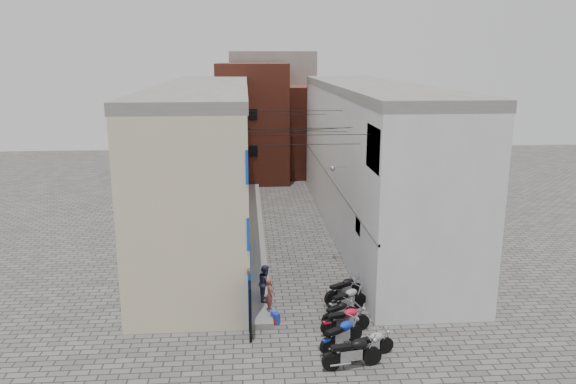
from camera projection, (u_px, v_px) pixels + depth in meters
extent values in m
plane|color=#53514E|center=(313.00, 328.00, 22.45)|extent=(90.00, 90.00, 0.00)
cube|color=slate|center=(256.00, 229.00, 34.87)|extent=(0.90, 26.00, 0.25)
cube|color=beige|center=(206.00, 165.00, 33.68)|extent=(5.00, 26.00, 8.50)
cube|color=#C97771|center=(247.00, 168.00, 33.92)|extent=(0.10, 26.00, 0.80)
cube|color=#0C43BA|center=(249.00, 257.00, 26.71)|extent=(0.12, 10.20, 2.40)
cube|color=#0C43BA|center=(247.00, 175.00, 25.76)|extent=(0.10, 10.20, 4.00)
cube|color=slate|center=(203.00, 89.00, 32.61)|extent=(5.10, 26.00, 0.50)
cube|color=black|center=(250.00, 309.00, 21.62)|extent=(0.10, 1.20, 2.20)
cube|color=silver|center=(370.00, 162.00, 34.40)|extent=(5.00, 26.00, 8.50)
cube|color=#0C43BA|center=(374.00, 148.00, 22.43)|extent=(0.10, 2.40, 1.80)
cube|color=white|center=(359.00, 226.00, 25.80)|extent=(0.08, 1.00, 0.70)
cylinder|color=#B2B2B7|center=(341.00, 166.00, 28.16)|extent=(0.80, 0.06, 0.06)
sphere|color=#B2B2B7|center=(333.00, 168.00, 28.15)|extent=(0.28, 0.28, 0.28)
cube|color=slate|center=(373.00, 88.00, 33.34)|extent=(5.10, 26.00, 0.50)
cube|color=slate|center=(330.00, 176.00, 34.43)|extent=(0.10, 26.00, 0.12)
cube|color=brown|center=(252.00, 123.00, 48.25)|extent=(6.00, 6.00, 10.00)
cube|color=brown|center=(308.00, 131.00, 50.79)|extent=(5.00, 6.00, 8.00)
cube|color=slate|center=(272.00, 110.00, 54.09)|extent=(8.00, 5.00, 11.00)
cube|color=black|center=(278.00, 172.00, 46.58)|extent=(2.00, 0.30, 2.40)
cylinder|color=black|center=(310.00, 135.00, 22.61)|extent=(5.20, 0.02, 0.02)
cylinder|color=black|center=(304.00, 145.00, 24.72)|extent=(5.20, 0.02, 0.02)
cylinder|color=black|center=(299.00, 128.00, 27.04)|extent=(5.20, 0.02, 0.02)
cylinder|color=black|center=(295.00, 111.00, 29.33)|extent=(5.20, 0.02, 0.02)
cylinder|color=black|center=(290.00, 128.00, 32.54)|extent=(5.20, 0.02, 0.02)
cylinder|color=black|center=(286.00, 115.00, 35.33)|extent=(5.20, 0.02, 0.02)
cylinder|color=black|center=(302.00, 130.00, 25.57)|extent=(5.65, 2.07, 0.02)
cylinder|color=black|center=(296.00, 131.00, 28.57)|extent=(5.80, 1.58, 0.02)
imported|color=#9F4C3A|center=(270.00, 294.00, 23.31)|extent=(0.44, 0.58, 1.42)
imported|color=#2E2E45|center=(266.00, 283.00, 24.26)|extent=(0.66, 0.82, 1.61)
cylinder|color=#2033A3|center=(277.00, 318.00, 22.78)|extent=(0.32, 0.32, 0.46)
cylinder|color=blue|center=(274.00, 316.00, 22.96)|extent=(0.35, 0.35, 0.48)
cube|color=red|center=(274.00, 321.00, 22.80)|extent=(0.44, 0.37, 0.24)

